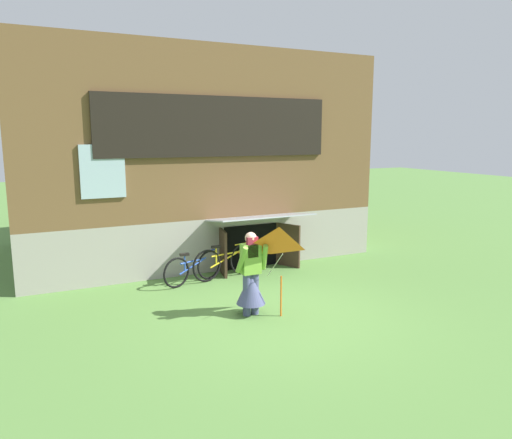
# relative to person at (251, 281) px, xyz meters

# --- Properties ---
(ground_plane) EXTENTS (60.00, 60.00, 0.00)m
(ground_plane) POSITION_rel_person_xyz_m (0.52, -0.13, -0.63)
(ground_plane) COLOR #56843D
(log_house) EXTENTS (8.69, 6.63, 5.19)m
(log_house) POSITION_rel_person_xyz_m (0.52, 5.63, 1.96)
(log_house) COLOR #9E998E
(log_house) RESTS_ON ground_plane
(person) EXTENTS (0.60, 0.52, 1.51)m
(person) POSITION_rel_person_xyz_m (0.00, 0.00, 0.00)
(person) COLOR #474C75
(person) RESTS_ON ground_plane
(kite) EXTENTS (1.03, 0.99, 1.58)m
(kite) POSITION_rel_person_xyz_m (0.28, -0.53, 0.62)
(kite) COLOR orange
(kite) RESTS_ON ground_plane
(bicycle_yellow) EXTENTS (1.68, 0.42, 0.78)m
(bicycle_yellow) POSITION_rel_person_xyz_m (0.44, 2.31, -0.25)
(bicycle_yellow) COLOR black
(bicycle_yellow) RESTS_ON ground_plane
(bicycle_blue) EXTENTS (1.47, 0.56, 0.71)m
(bicycle_blue) POSITION_rel_person_xyz_m (-0.34, 2.23, -0.29)
(bicycle_blue) COLOR black
(bicycle_blue) RESTS_ON ground_plane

